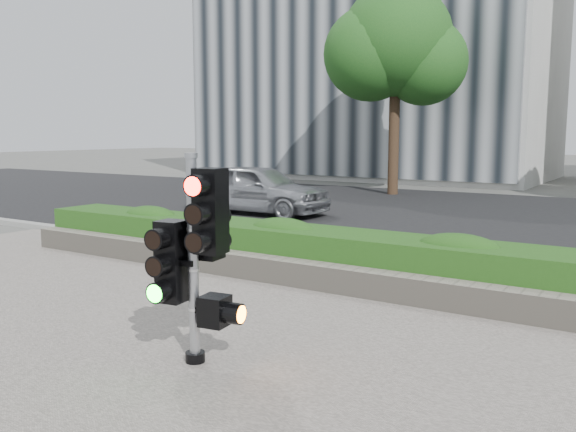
{
  "coord_description": "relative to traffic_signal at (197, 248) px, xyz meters",
  "views": [
    {
      "loc": [
        3.81,
        -5.09,
        2.12
      ],
      "look_at": [
        0.15,
        0.6,
        1.19
      ],
      "focal_mm": 38.0,
      "sensor_mm": 36.0,
      "label": 1
    }
  ],
  "objects": [
    {
      "name": "curb",
      "position": [
        -0.21,
        4.15,
        -1.03
      ],
      "size": [
        60.0,
        0.25,
        0.12
      ],
      "primitive_type": "cube",
      "color": "gray",
      "rests_on": "ground"
    },
    {
      "name": "car_silver",
      "position": [
        -5.61,
        8.82,
        -0.42
      ],
      "size": [
        3.84,
        1.55,
        1.31
      ],
      "primitive_type": "imported",
      "rotation": [
        0.0,
        0.0,
        1.57
      ],
      "color": "#A8AAB0",
      "rests_on": "road"
    },
    {
      "name": "traffic_signal",
      "position": [
        0.0,
        0.0,
        0.0
      ],
      "size": [
        0.68,
        0.54,
        1.92
      ],
      "rotation": [
        0.0,
        0.0,
        0.14
      ],
      "color": "black",
      "rests_on": "sidewalk"
    },
    {
      "name": "tree_left",
      "position": [
        -4.73,
        15.56,
        3.96
      ],
      "size": [
        4.61,
        4.03,
        7.34
      ],
      "color": "black",
      "rests_on": "ground"
    },
    {
      "name": "hedge",
      "position": [
        -0.21,
        3.55,
        -0.72
      ],
      "size": [
        12.0,
        1.0,
        0.68
      ],
      "primitive_type": "cube",
      "color": "#418228",
      "rests_on": "sidewalk"
    },
    {
      "name": "ground",
      "position": [
        -0.21,
        1.0,
        -1.09
      ],
      "size": [
        120.0,
        120.0,
        0.0
      ],
      "primitive_type": "plane",
      "color": "#51514C",
      "rests_on": "ground"
    },
    {
      "name": "road",
      "position": [
        -0.21,
        11.0,
        -1.08
      ],
      "size": [
        60.0,
        13.0,
        0.02
      ],
      "primitive_type": "cube",
      "color": "black",
      "rests_on": "ground"
    },
    {
      "name": "stone_wall",
      "position": [
        -0.21,
        2.9,
        -0.89
      ],
      "size": [
        12.0,
        0.32,
        0.34
      ],
      "primitive_type": "cube",
      "color": "gray",
      "rests_on": "sidewalk"
    },
    {
      "name": "building_left",
      "position": [
        -9.21,
        24.0,
        6.41
      ],
      "size": [
        16.0,
        9.0,
        15.0
      ],
      "primitive_type": "cube",
      "color": "#B7B7B2",
      "rests_on": "ground"
    },
    {
      "name": "sidewalk",
      "position": [
        -0.21,
        -1.5,
        -1.07
      ],
      "size": [
        16.0,
        11.0,
        0.03
      ],
      "primitive_type": "cube",
      "color": "#9E9389",
      "rests_on": "ground"
    }
  ]
}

